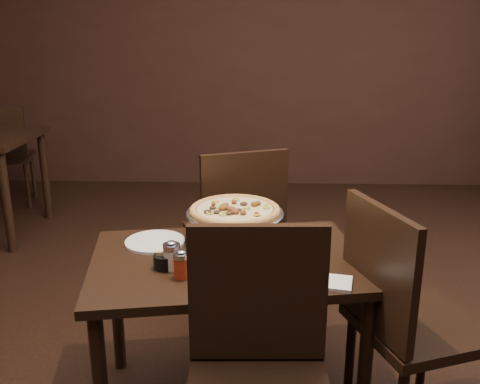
{
  "coord_description": "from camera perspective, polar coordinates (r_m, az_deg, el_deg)",
  "views": [
    {
      "loc": [
        0.21,
        -2.04,
        1.61
      ],
      "look_at": [
        0.14,
        0.03,
        0.96
      ],
      "focal_mm": 40.0,
      "sensor_mm": 36.0,
      "label": 1
    }
  ],
  "objects": [
    {
      "name": "pizza_stand",
      "position": [
        2.33,
        -0.54,
        -2.0
      ],
      "size": [
        0.43,
        0.43,
        0.18
      ],
      "color": "silver",
      "rests_on": "dining_table"
    },
    {
      "name": "chair_far",
      "position": [
        2.95,
        -0.34,
        -3.82
      ],
      "size": [
        0.6,
        0.6,
        1.0
      ],
      "rotation": [
        0.0,
        0.0,
        3.51
      ],
      "color": "black",
      "rests_on": "ground"
    },
    {
      "name": "serving_spatula",
      "position": [
        2.15,
        0.95,
        -3.81
      ],
      "size": [
        0.15,
        0.15,
        0.02
      ],
      "rotation": [
        0.0,
        0.0,
        -0.36
      ],
      "color": "silver",
      "rests_on": "pizza_stand"
    },
    {
      "name": "chair_side",
      "position": [
        2.22,
        17.03,
        -12.33
      ],
      "size": [
        0.59,
        0.59,
        0.99
      ],
      "rotation": [
        0.0,
        0.0,
        1.91
      ],
      "color": "black",
      "rests_on": "ground"
    },
    {
      "name": "chair_near",
      "position": [
        1.82,
        2.0,
        -18.53
      ],
      "size": [
        0.48,
        0.48,
        1.0
      ],
      "rotation": [
        0.0,
        0.0,
        0.04
      ],
      "color": "black",
      "rests_on": "ground"
    },
    {
      "name": "plate_left",
      "position": [
        2.39,
        -9.05,
        -5.27
      ],
      "size": [
        0.26,
        0.26,
        0.01
      ],
      "primitive_type": "cylinder",
      "color": "white",
      "rests_on": "dining_table"
    },
    {
      "name": "bg_chair_far",
      "position": [
        5.34,
        -23.78,
        3.88
      ],
      "size": [
        0.53,
        0.53,
        0.94
      ],
      "rotation": [
        0.0,
        0.0,
        3.39
      ],
      "color": "black",
      "rests_on": "ground"
    },
    {
      "name": "parmesan_shaker",
      "position": [
        2.12,
        -7.29,
        -6.77
      ],
      "size": [
        0.07,
        0.07,
        0.12
      ],
      "color": "beige",
      "rests_on": "dining_table"
    },
    {
      "name": "dining_table",
      "position": [
        2.26,
        -1.33,
        -9.13
      ],
      "size": [
        1.22,
        0.91,
        0.7
      ],
      "rotation": [
        0.0,
        0.0,
        0.16
      ],
      "color": "black",
      "rests_on": "ground"
    },
    {
      "name": "packet_caddy",
      "position": [
        2.14,
        -8.0,
        -7.26
      ],
      "size": [
        0.09,
        0.09,
        0.07
      ],
      "rotation": [
        0.0,
        0.0,
        -0.01
      ],
      "color": "black",
      "rests_on": "dining_table"
    },
    {
      "name": "pepper_flake_shaker",
      "position": [
        2.05,
        -6.24,
        -7.69
      ],
      "size": [
        0.06,
        0.06,
        0.11
      ],
      "color": "#9A1E0E",
      "rests_on": "dining_table"
    },
    {
      "name": "room",
      "position": [
        2.08,
        -2.07,
        11.53
      ],
      "size": [
        6.04,
        7.04,
        2.84
      ],
      "color": "black",
      "rests_on": "ground"
    },
    {
      "name": "plate_near",
      "position": [
        1.98,
        3.04,
        -10.08
      ],
      "size": [
        0.25,
        0.25,
        0.01
      ],
      "primitive_type": "cylinder",
      "color": "white",
      "rests_on": "dining_table"
    },
    {
      "name": "napkin_stack",
      "position": [
        2.03,
        10.08,
        -9.52
      ],
      "size": [
        0.15,
        0.15,
        0.01
      ],
      "primitive_type": "cube",
      "rotation": [
        0.0,
        0.0,
        -0.21
      ],
      "color": "silver",
      "rests_on": "dining_table"
    }
  ]
}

